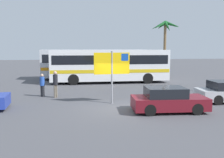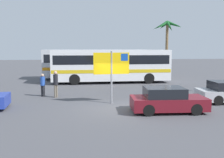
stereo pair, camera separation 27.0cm
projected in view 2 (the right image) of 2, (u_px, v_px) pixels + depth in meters
name	position (u px, v px, depth m)	size (l,w,h in m)	color
ground	(120.00, 108.00, 14.51)	(120.00, 120.00, 0.00)	#4C4C51
bus_front_coach	(111.00, 64.00, 25.01)	(11.25, 2.60, 3.17)	white
bus_rear_coach	(96.00, 62.00, 28.13)	(11.25, 2.60, 3.17)	silver
ferry_sign	(112.00, 65.00, 15.60)	(2.20, 0.27, 3.20)	gray
car_maroon	(167.00, 100.00, 13.66)	(4.00, 1.96, 1.32)	maroon
pedestrian_crossing_lot	(43.00, 83.00, 17.97)	(0.32, 0.32, 1.59)	#2D2D33
pedestrian_near_sign	(56.00, 82.00, 17.61)	(0.32, 0.32, 1.81)	#706656
palm_tree_seaside	(167.00, 31.00, 30.63)	(3.44, 3.50, 6.55)	brown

